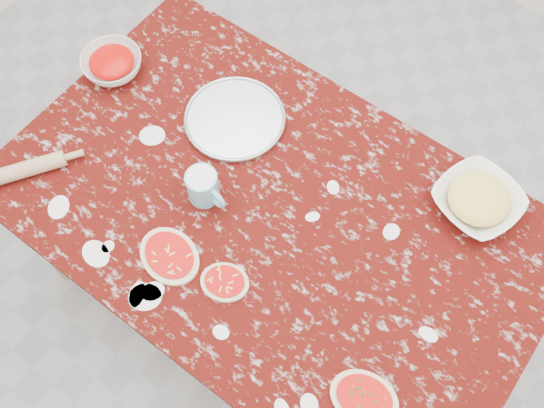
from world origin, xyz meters
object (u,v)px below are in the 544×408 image
at_px(flour_mug, 204,187).
at_px(rolling_pin, 24,170).
at_px(worktable, 272,224).
at_px(pizza_tray, 235,119).
at_px(cheese_bowl, 477,201).
at_px(sauce_bowl, 112,64).

distance_m(flour_mug, rolling_pin, 0.55).
height_order(worktable, pizza_tray, pizza_tray).
bearing_deg(flour_mug, cheese_bowl, 34.36).
bearing_deg(cheese_bowl, flour_mug, -145.64).
bearing_deg(rolling_pin, cheese_bowl, 32.08).
relative_size(worktable, cheese_bowl, 6.65).
height_order(pizza_tray, flour_mug, flour_mug).
distance_m(pizza_tray, rolling_pin, 0.65).
bearing_deg(worktable, sauce_bowl, 171.76).
relative_size(sauce_bowl, cheese_bowl, 0.82).
bearing_deg(rolling_pin, worktable, 26.90).
distance_m(worktable, rolling_pin, 0.76).
bearing_deg(pizza_tray, rolling_pin, -126.04).
height_order(sauce_bowl, flour_mug, flour_mug).
bearing_deg(cheese_bowl, sauce_bowl, -167.40).
relative_size(cheese_bowl, flour_mug, 1.73).
height_order(worktable, cheese_bowl, cheese_bowl).
bearing_deg(worktable, flour_mug, -158.08).
distance_m(cheese_bowl, rolling_pin, 1.34).
xyz_separation_m(cheese_bowl, rolling_pin, (-1.14, -0.71, -0.01)).
height_order(worktable, sauce_bowl, sauce_bowl).
relative_size(worktable, rolling_pin, 6.53).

